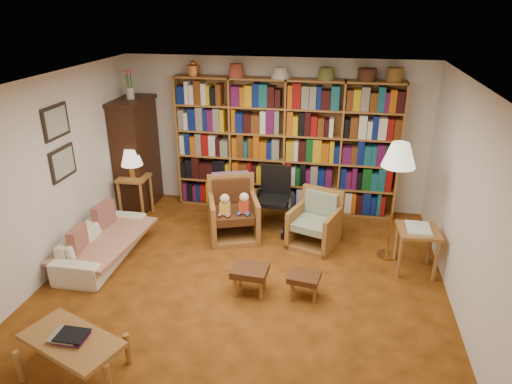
% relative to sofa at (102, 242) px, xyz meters
% --- Properties ---
extents(floor, '(5.00, 5.00, 0.00)m').
position_rel_sofa_xyz_m(floor, '(2.05, -0.25, -0.24)').
color(floor, '#8E4915').
rests_on(floor, ground).
extents(ceiling, '(5.00, 5.00, 0.00)m').
position_rel_sofa_xyz_m(ceiling, '(2.05, -0.25, 2.26)').
color(ceiling, white).
rests_on(ceiling, wall_back).
extents(wall_back, '(5.00, 0.00, 5.00)m').
position_rel_sofa_xyz_m(wall_back, '(2.05, 2.25, 1.01)').
color(wall_back, silver).
rests_on(wall_back, floor).
extents(wall_front, '(5.00, 0.00, 5.00)m').
position_rel_sofa_xyz_m(wall_front, '(2.05, -2.75, 1.01)').
color(wall_front, silver).
rests_on(wall_front, floor).
extents(wall_left, '(0.00, 5.00, 5.00)m').
position_rel_sofa_xyz_m(wall_left, '(-0.45, -0.25, 1.01)').
color(wall_left, silver).
rests_on(wall_left, floor).
extents(wall_right, '(0.00, 5.00, 5.00)m').
position_rel_sofa_xyz_m(wall_right, '(4.55, -0.25, 1.01)').
color(wall_right, silver).
rests_on(wall_right, floor).
extents(bookshelf, '(3.60, 0.30, 2.42)m').
position_rel_sofa_xyz_m(bookshelf, '(2.25, 2.08, 0.93)').
color(bookshelf, olive).
rests_on(bookshelf, floor).
extents(curio_cabinet, '(0.50, 0.95, 2.40)m').
position_rel_sofa_xyz_m(curio_cabinet, '(-0.20, 1.75, 0.72)').
color(curio_cabinet, black).
rests_on(curio_cabinet, floor).
extents(framed_pictures, '(0.03, 0.52, 0.97)m').
position_rel_sofa_xyz_m(framed_pictures, '(-0.43, 0.05, 1.39)').
color(framed_pictures, black).
rests_on(framed_pictures, wall_left).
extents(sofa, '(1.64, 0.66, 0.48)m').
position_rel_sofa_xyz_m(sofa, '(0.00, 0.00, 0.00)').
color(sofa, silver).
rests_on(sofa, floor).
extents(sofa_throw, '(0.94, 1.60, 0.04)m').
position_rel_sofa_xyz_m(sofa_throw, '(0.05, 0.00, 0.06)').
color(sofa_throw, beige).
rests_on(sofa_throw, sofa).
extents(cushion_left, '(0.18, 0.41, 0.39)m').
position_rel_sofa_xyz_m(cushion_left, '(-0.13, 0.35, 0.21)').
color(cushion_left, maroon).
rests_on(cushion_left, sofa).
extents(cushion_right, '(0.15, 0.37, 0.36)m').
position_rel_sofa_xyz_m(cushion_right, '(-0.13, -0.35, 0.21)').
color(cushion_right, maroon).
rests_on(cushion_right, sofa).
extents(side_table_lamp, '(0.46, 0.46, 0.69)m').
position_rel_sofa_xyz_m(side_table_lamp, '(-0.10, 1.34, 0.28)').
color(side_table_lamp, olive).
rests_on(side_table_lamp, floor).
extents(table_lamp, '(0.34, 0.34, 0.47)m').
position_rel_sofa_xyz_m(table_lamp, '(-0.10, 1.34, 0.77)').
color(table_lamp, '#BA883B').
rests_on(table_lamp, side_table_lamp).
extents(armchair_leather, '(0.96, 0.96, 0.91)m').
position_rel_sofa_xyz_m(armchair_leather, '(1.64, 1.02, 0.13)').
color(armchair_leather, olive).
rests_on(armchair_leather, floor).
extents(armchair_sage, '(0.85, 0.85, 0.79)m').
position_rel_sofa_xyz_m(armchair_sage, '(2.85, 0.98, 0.06)').
color(armchair_sage, olive).
rests_on(armchair_sage, floor).
extents(wheelchair, '(0.56, 0.78, 0.97)m').
position_rel_sofa_xyz_m(wheelchair, '(2.19, 1.39, 0.20)').
color(wheelchair, black).
rests_on(wheelchair, floor).
extents(floor_lamp, '(0.44, 0.44, 1.65)m').
position_rel_sofa_xyz_m(floor_lamp, '(3.88, 0.76, 1.19)').
color(floor_lamp, '#BA883B').
rests_on(floor_lamp, floor).
extents(side_table_papers, '(0.55, 0.55, 0.64)m').
position_rel_sofa_xyz_m(side_table_papers, '(4.20, 0.46, 0.27)').
color(side_table_papers, olive).
rests_on(side_table_papers, floor).
extents(footstool_a, '(0.44, 0.38, 0.36)m').
position_rel_sofa_xyz_m(footstool_a, '(2.17, -0.44, 0.05)').
color(footstool_a, '#482713').
rests_on(footstool_a, floor).
extents(footstool_b, '(0.41, 0.36, 0.31)m').
position_rel_sofa_xyz_m(footstool_b, '(2.82, -0.40, 0.02)').
color(footstool_b, '#482713').
rests_on(footstool_b, floor).
extents(coffee_table, '(1.10, 0.81, 0.45)m').
position_rel_sofa_xyz_m(coffee_table, '(0.77, -2.01, 0.11)').
color(coffee_table, olive).
rests_on(coffee_table, floor).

